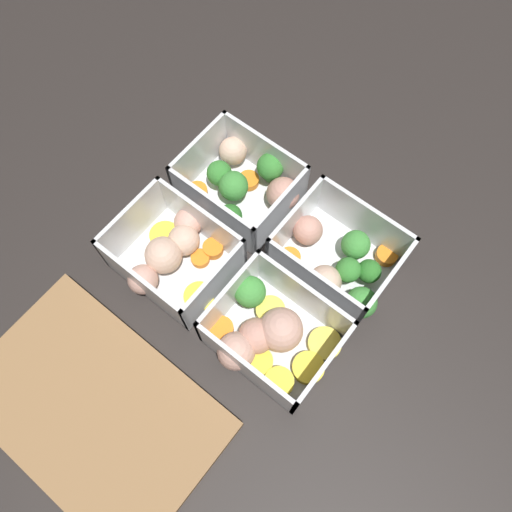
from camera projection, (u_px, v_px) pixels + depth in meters
name	position (u px, v px, depth m)	size (l,w,h in m)	color
ground_plane	(256.00, 264.00, 0.63)	(4.00, 4.00, 0.00)	#282321
container_near_left	(339.00, 261.00, 0.61)	(0.15, 0.13, 0.07)	white
container_near_right	(245.00, 183.00, 0.65)	(0.15, 0.12, 0.07)	white
container_far_left	(268.00, 334.00, 0.57)	(0.15, 0.13, 0.07)	white
container_far_right	(173.00, 253.00, 0.61)	(0.15, 0.14, 0.07)	white
cutting_board	(95.00, 408.00, 0.55)	(0.28, 0.18, 0.02)	olive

